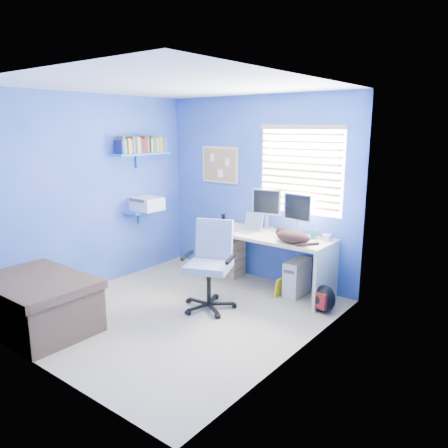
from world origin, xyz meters
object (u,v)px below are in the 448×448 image
Objects in this scene: desk at (265,262)px; tower_pc at (297,277)px; office_chair at (210,276)px; cat at (293,237)px; laptop at (247,223)px.

tower_pc is at bearing 10.97° from desk.
tower_pc is 0.44× the size of office_chair.
office_chair reaches higher than desk.
cat is (0.50, -0.19, 0.45)m from desk.
laptop reaches higher than tower_pc.
laptop is 0.79m from cat.
tower_pc is at bearing 58.11° from office_chair.
laptop is 0.77× the size of cat.
cat is at bearing -20.65° from desk.
office_chair is (0.09, -0.87, -0.47)m from laptop.
laptop reaches higher than desk.
desk is at bearing 178.27° from cat.
tower_pc is at bearing 24.41° from laptop.
laptop reaches higher than cat.
office_chair is (-0.19, -0.90, 0.01)m from desk.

